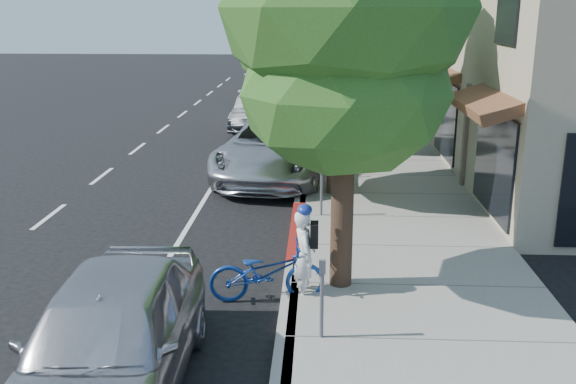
# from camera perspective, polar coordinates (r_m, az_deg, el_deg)

# --- Properties ---
(ground) EXTENTS (120.00, 120.00, 0.00)m
(ground) POSITION_cam_1_polar(r_m,az_deg,el_deg) (13.76, 0.65, -5.21)
(ground) COLOR black
(ground) RESTS_ON ground
(sidewalk) EXTENTS (4.60, 56.00, 0.15)m
(sidewalk) POSITION_cam_1_polar(r_m,az_deg,el_deg) (21.46, 7.63, 2.67)
(sidewalk) COLOR gray
(sidewalk) RESTS_ON ground
(curb) EXTENTS (0.30, 56.00, 0.15)m
(curb) POSITION_cam_1_polar(r_m,az_deg,el_deg) (21.39, 1.47, 2.76)
(curb) COLOR #9E998E
(curb) RESTS_ON ground
(curb_red_segment) EXTENTS (0.32, 4.00, 0.15)m
(curb_red_segment) POSITION_cam_1_polar(r_m,az_deg,el_deg) (14.67, 0.80, -3.52)
(curb_red_segment) COLOR maroon
(curb_red_segment) RESTS_ON ground
(storefront_building) EXTENTS (10.00, 36.00, 7.00)m
(storefront_building) POSITION_cam_1_polar(r_m,az_deg,el_deg) (32.17, 19.78, 12.48)
(storefront_building) COLOR tan
(storefront_building) RESTS_ON ground
(street_tree_0) EXTENTS (4.22, 4.22, 7.71)m
(street_tree_0) POSITION_cam_1_polar(r_m,az_deg,el_deg) (10.82, 5.26, 15.37)
(street_tree_0) COLOR black
(street_tree_0) RESTS_ON ground
(street_tree_1) EXTENTS (5.47, 5.47, 7.40)m
(street_tree_1) POSITION_cam_1_polar(r_m,az_deg,el_deg) (16.83, 4.39, 13.85)
(street_tree_1) COLOR black
(street_tree_1) RESTS_ON ground
(street_tree_2) EXTENTS (4.19, 4.19, 6.63)m
(street_tree_2) POSITION_cam_1_polar(r_m,az_deg,el_deg) (22.83, 4.00, 13.68)
(street_tree_2) COLOR black
(street_tree_2) RESTS_ON ground
(street_tree_3) EXTENTS (5.24, 5.24, 8.59)m
(street_tree_3) POSITION_cam_1_polar(r_m,az_deg,el_deg) (28.82, 3.82, 16.65)
(street_tree_3) COLOR black
(street_tree_3) RESTS_ON ground
(street_tree_4) EXTENTS (4.54, 4.54, 7.27)m
(street_tree_4) POSITION_cam_1_polar(r_m,az_deg,el_deg) (34.82, 3.64, 15.16)
(street_tree_4) COLOR black
(street_tree_4) RESTS_ON ground
(street_tree_5) EXTENTS (4.24, 4.24, 7.67)m
(street_tree_5) POSITION_cam_1_polar(r_m,az_deg,el_deg) (40.81, 3.55, 15.80)
(street_tree_5) COLOR black
(street_tree_5) RESTS_ON ground
(cyclist) EXTENTS (0.51, 0.67, 1.64)m
(cyclist) POSITION_cam_1_polar(r_m,az_deg,el_deg) (11.25, 1.46, -5.68)
(cyclist) COLOR white
(cyclist) RESTS_ON ground
(bicycle) EXTENTS (2.10, 0.96, 1.06)m
(bicycle) POSITION_cam_1_polar(r_m,az_deg,el_deg) (11.31, -1.89, -7.15)
(bicycle) COLOR navy
(bicycle) RESTS_ON ground
(silver_suv) EXTENTS (3.69, 6.83, 1.82)m
(silver_suv) POSITION_cam_1_polar(r_m,az_deg,el_deg) (19.52, -1.10, 3.99)
(silver_suv) COLOR silver
(silver_suv) RESTS_ON ground
(dark_sedan) EXTENTS (1.91, 4.52, 1.45)m
(dark_sedan) POSITION_cam_1_polar(r_m,az_deg,el_deg) (27.42, -2.84, 7.08)
(dark_sedan) COLOR black
(dark_sedan) RESTS_ON ground
(white_pickup) EXTENTS (2.99, 6.27, 1.76)m
(white_pickup) POSITION_cam_1_polar(r_m,az_deg,el_deg) (31.21, -2.15, 8.48)
(white_pickup) COLOR silver
(white_pickup) RESTS_ON ground
(dark_suv_far) EXTENTS (2.70, 5.52, 1.81)m
(dark_suv_far) POSITION_cam_1_polar(r_m,az_deg,el_deg) (35.68, -1.52, 9.47)
(dark_suv_far) COLOR black
(dark_suv_far) RESTS_ON ground
(near_car_a) EXTENTS (2.19, 5.11, 1.72)m
(near_car_a) POSITION_cam_1_polar(r_m,az_deg,el_deg) (8.81, -15.59, -12.52)
(near_car_a) COLOR #B3B2B7
(near_car_a) RESTS_ON ground
(pedestrian) EXTENTS (1.16, 1.12, 1.88)m
(pedestrian) POSITION_cam_1_polar(r_m,az_deg,el_deg) (25.35, 4.95, 7.15)
(pedestrian) COLOR black
(pedestrian) RESTS_ON sidewalk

